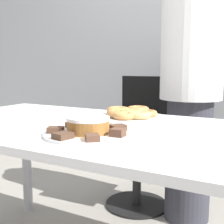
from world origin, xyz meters
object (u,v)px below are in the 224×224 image
at_px(plate_donuts, 130,118).
at_px(person_standing, 191,92).
at_px(office_chair_left, 140,144).
at_px(plate_cake, 88,134).
at_px(frosted_cake, 88,125).

bearing_deg(plate_donuts, person_standing, 76.44).
bearing_deg(office_chair_left, plate_cake, -80.34).
distance_m(person_standing, plate_donuts, 0.59).
relative_size(person_standing, plate_cake, 4.80).
distance_m(person_standing, plate_cake, 0.98).
xyz_separation_m(plate_cake, plate_donuts, (-0.03, 0.40, 0.00)).
xyz_separation_m(plate_cake, frosted_cake, (-0.00, 0.00, 0.03)).
relative_size(person_standing, plate_donuts, 4.37).
bearing_deg(office_chair_left, plate_donuts, -74.40).
relative_size(person_standing, office_chair_left, 1.74).
relative_size(plate_cake, frosted_cake, 2.07).
distance_m(person_standing, frosted_cake, 0.98).
distance_m(plate_cake, plate_donuts, 0.40).
bearing_deg(frosted_cake, office_chair_left, 103.68).
xyz_separation_m(plate_donuts, frosted_cake, (0.03, -0.40, 0.03)).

